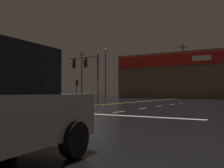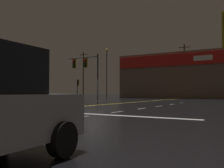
% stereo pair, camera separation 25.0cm
% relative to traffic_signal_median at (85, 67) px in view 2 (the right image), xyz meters
% --- Properties ---
extents(ground_plane, '(200.00, 200.00, 0.00)m').
position_rel_traffic_signal_median_xyz_m(ground_plane, '(2.04, -1.47, -3.68)').
color(ground_plane, black).
extents(road_markings, '(16.21, 60.00, 0.01)m').
position_rel_traffic_signal_median_xyz_m(road_markings, '(3.15, -2.97, -3.67)').
color(road_markings, gold).
rests_on(road_markings, ground).
extents(traffic_signal_median, '(3.63, 0.36, 4.87)m').
position_rel_traffic_signal_median_xyz_m(traffic_signal_median, '(0.00, 0.00, 0.00)').
color(traffic_signal_median, '#38383D').
rests_on(traffic_signal_median, ground).
extents(traffic_signal_corner_northwest, '(0.42, 0.36, 3.19)m').
position_rel_traffic_signal_median_xyz_m(traffic_signal_corner_northwest, '(-9.63, 11.08, -1.34)').
color(traffic_signal_corner_northwest, '#38383D').
rests_on(traffic_signal_corner_northwest, ground).
extents(streetlight_far_left, '(0.56, 0.56, 9.77)m').
position_rel_traffic_signal_median_xyz_m(streetlight_far_left, '(-10.89, 21.76, 2.53)').
color(streetlight_far_left, '#59595E').
rests_on(streetlight_far_left, ground).
extents(building_backdrop, '(24.89, 10.23, 8.78)m').
position_rel_traffic_signal_median_xyz_m(building_backdrop, '(2.04, 31.12, 0.73)').
color(building_backdrop, brown).
rests_on(building_backdrop, ground).
extents(utility_pole_row, '(46.97, 0.26, 12.71)m').
position_rel_traffic_signal_median_xyz_m(utility_pole_row, '(3.92, 26.43, 2.13)').
color(utility_pole_row, '#4C3828').
rests_on(utility_pole_row, ground).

